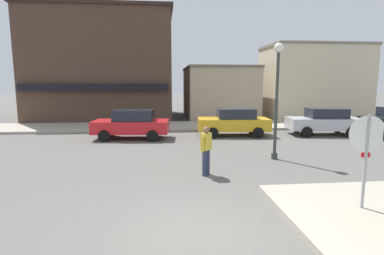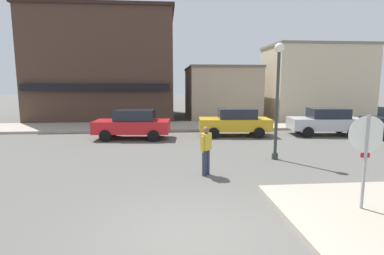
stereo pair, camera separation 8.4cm
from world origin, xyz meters
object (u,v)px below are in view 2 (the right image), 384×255
Objects in this scene: stop_sign at (366,150)px; pedestrian_crossing_near at (206,149)px; lamp_post at (278,84)px; parked_car_nearest at (133,124)px; parked_car_third at (326,121)px; parked_car_second at (235,122)px.

stop_sign is 1.43× the size of pedestrian_crossing_near.
lamp_post reaches higher than parked_car_nearest.
parked_car_nearest is 0.99× the size of parked_car_third.
pedestrian_crossing_near is at bearing -65.86° from parked_car_nearest.
lamp_post is 1.10× the size of parked_car_second.
pedestrian_crossing_near is (-3.01, -1.83, -2.09)m from lamp_post.
lamp_post is 1.10× the size of parked_car_nearest.
lamp_post is 4.09m from pedestrian_crossing_near.
stop_sign reaches higher than parked_car_nearest.
stop_sign reaches higher than pedestrian_crossing_near.
lamp_post is at bearing -133.58° from parked_car_third.
parked_car_second is (-0.49, 10.51, -0.71)m from stop_sign.
parked_car_third is (5.26, -0.28, 0.00)m from parked_car_second.
parked_car_nearest is at bearing -179.20° from parked_car_third.
stop_sign is at bearing -87.32° from parked_car_second.
stop_sign is at bearing -58.38° from parked_car_nearest.
parked_car_second is at bearing 4.30° from parked_car_nearest.
parked_car_second is 7.73m from pedestrian_crossing_near.
stop_sign reaches higher than parked_car_third.
parked_car_nearest and parked_car_third have the same top height.
parked_car_third is at bearing 0.80° from parked_car_nearest.
lamp_post is 8.15m from parked_car_nearest.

